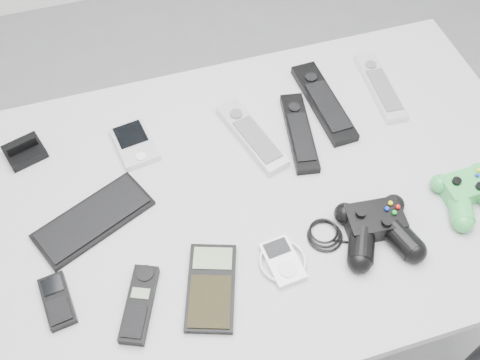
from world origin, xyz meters
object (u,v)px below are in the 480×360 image
object	(u,v)px
mobile_phone	(57,301)
controller_black	(377,227)
cordless_handset	(139,304)
desk	(262,207)
pda_keyboard	(93,219)
pda	(134,144)
remote_black_a	(299,132)
controller_green	(471,192)
calculator	(211,287)
remote_silver_b	(380,86)
mp3_player	(283,261)
remote_black_b	(324,102)
remote_silver_a	(252,135)

from	to	relation	value
mobile_phone	controller_black	bearing A→B (deg)	-10.99
mobile_phone	cordless_handset	bearing A→B (deg)	-27.36
desk	pda_keyboard	world-z (taller)	pda_keyboard
pda_keyboard	mobile_phone	xyz separation A→B (m)	(-0.09, -0.15, 0.00)
pda	mobile_phone	distance (m)	0.38
remote_black_a	cordless_handset	distance (m)	0.51
pda_keyboard	controller_green	distance (m)	0.76
cordless_handset	desk	bearing A→B (deg)	54.21
pda_keyboard	controller_black	distance (m)	0.56
desk	pda_keyboard	distance (m)	0.36
desk	calculator	distance (m)	0.26
calculator	controller_black	xyz separation A→B (m)	(0.34, 0.02, 0.02)
remote_silver_b	calculator	world-z (taller)	remote_silver_b
cordless_handset	mp3_player	world-z (taller)	cordless_handset
remote_black_b	mp3_player	world-z (taller)	remote_black_b
remote_silver_b	cordless_handset	world-z (taller)	same
pda	cordless_handset	distance (m)	0.37
pda_keyboard	mp3_player	distance (m)	0.38
remote_silver_a	mobile_phone	distance (m)	0.52
remote_black_a	controller_green	bearing A→B (deg)	-33.86
pda	controller_green	world-z (taller)	controller_green
pda	remote_silver_b	distance (m)	0.59
mp3_player	controller_black	world-z (taller)	controller_black
remote_black_a	cordless_handset	bearing A→B (deg)	-134.95
desk	remote_silver_a	world-z (taller)	remote_silver_a
cordless_handset	mobile_phone	bearing A→B (deg)	-176.75
cordless_handset	remote_silver_b	bearing A→B (deg)	52.75
mp3_player	cordless_handset	bearing A→B (deg)	176.04
pda_keyboard	pda	distance (m)	0.20
desk	remote_silver_a	size ratio (longest dim) A/B	5.56
remote_silver_a	remote_black_a	bearing A→B (deg)	-26.57
desk	remote_silver_b	bearing A→B (deg)	28.45
remote_black_a	remote_silver_a	bearing A→B (deg)	178.55
calculator	controller_black	bearing A→B (deg)	21.94
pda_keyboard	remote_black_a	bearing A→B (deg)	-13.51
remote_silver_b	desk	bearing A→B (deg)	-147.92
pda	cordless_handset	world-z (taller)	cordless_handset
pda_keyboard	controller_black	xyz separation A→B (m)	(0.52, -0.19, 0.02)
pda	remote_black_a	size ratio (longest dim) A/B	0.55
desk	remote_black_b	xyz separation A→B (m)	(0.21, 0.18, 0.08)
remote_silver_b	remote_black_b	bearing A→B (deg)	-173.03
remote_black_a	controller_black	bearing A→B (deg)	-69.19
remote_silver_b	mobile_phone	distance (m)	0.85
pda	remote_silver_b	world-z (taller)	remote_silver_b
desk	controller_green	size ratio (longest dim) A/B	8.03
desk	remote_black_b	size ratio (longest dim) A/B	4.83
remote_black_a	controller_green	distance (m)	0.37
controller_black	controller_green	size ratio (longest dim) A/B	1.77
remote_black_a	remote_silver_b	xyz separation A→B (m)	(0.23, 0.08, -0.00)
remote_black_b	controller_green	world-z (taller)	controller_green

